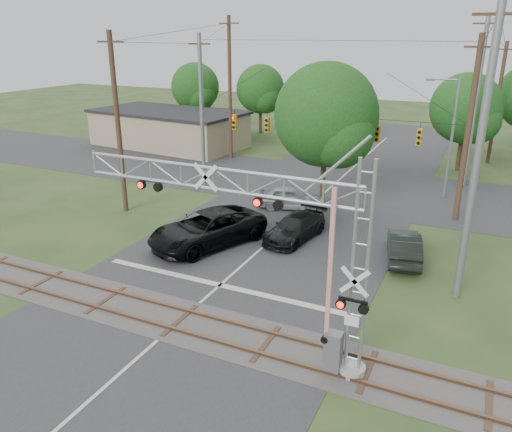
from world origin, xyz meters
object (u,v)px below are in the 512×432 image
at_px(traffic_signal_span, 333,123).
at_px(streetlight, 450,132).
at_px(car_dark, 295,227).
at_px(commercial_building, 169,128).
at_px(pickup_black, 207,229).
at_px(sedan_silver, 291,197).
at_px(crossing_gantry, 265,233).

height_order(traffic_signal_span, streetlight, traffic_signal_span).
height_order(traffic_signal_span, car_dark, traffic_signal_span).
bearing_deg(traffic_signal_span, commercial_building, 152.75).
height_order(car_dark, streetlight, streetlight).
bearing_deg(streetlight, pickup_black, -126.79).
bearing_deg(commercial_building, sedan_silver, -29.44).
height_order(traffic_signal_span, pickup_black, traffic_signal_span).
relative_size(car_dark, sedan_silver, 1.07).
bearing_deg(sedan_silver, traffic_signal_span, -52.50).
bearing_deg(traffic_signal_span, crossing_gantry, -80.10).
xyz_separation_m(crossing_gantry, sedan_silver, (-5.14, 15.84, -4.08)).
distance_m(pickup_black, car_dark, 5.14).
xyz_separation_m(traffic_signal_span, car_dark, (0.27, -7.53, -4.93)).
height_order(crossing_gantry, traffic_signal_span, traffic_signal_span).
bearing_deg(crossing_gantry, commercial_building, 129.84).
bearing_deg(commercial_building, car_dark, -35.18).
bearing_deg(streetlight, car_dark, -119.98).
xyz_separation_m(sedan_silver, streetlight, (9.19, 7.11, 4.03)).
relative_size(crossing_gantry, traffic_signal_span, 0.60).
bearing_deg(streetlight, sedan_silver, -142.29).
relative_size(traffic_signal_span, pickup_black, 2.76).
height_order(crossing_gantry, pickup_black, crossing_gantry).
distance_m(crossing_gantry, traffic_signal_span, 18.66).
distance_m(traffic_signal_span, streetlight, 8.62).
height_order(car_dark, sedan_silver, sedan_silver).
bearing_deg(pickup_black, traffic_signal_span, 92.63).
xyz_separation_m(pickup_black, streetlight, (11.22, 15.01, 3.85)).
relative_size(crossing_gantry, streetlight, 1.33).
bearing_deg(car_dark, commercial_building, 148.35).
bearing_deg(crossing_gantry, sedan_silver, 107.98).
relative_size(traffic_signal_span, commercial_building, 1.15).
distance_m(pickup_black, commercial_building, 27.51).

